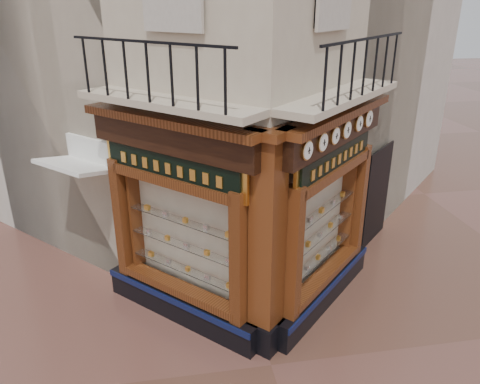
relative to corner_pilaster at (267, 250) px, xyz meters
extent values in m
plane|color=#543327|center=(0.00, -0.50, -1.95)|extent=(80.00, 80.00, 0.00)
cube|color=#BDB2A5|center=(-2.47, 8.13, 3.55)|extent=(11.31, 11.31, 11.00)
cube|color=#BDB2A5|center=(2.47, 8.13, 3.55)|extent=(11.31, 11.31, 11.00)
cube|color=black|center=(-1.44, 1.04, -1.67)|extent=(2.72, 2.72, 0.55)
cube|color=#0B1238|center=(-1.57, 0.91, -1.46)|extent=(2.50, 2.50, 0.12)
cube|color=#3B1B0A|center=(-0.45, 0.05, -0.17)|extent=(0.37, 0.37, 2.45)
cube|color=#3B1B0A|center=(-2.43, 2.03, -0.17)|extent=(0.37, 0.37, 2.45)
cube|color=#F3E7B8|center=(-1.20, 1.27, -0.20)|extent=(1.80, 1.80, 2.10)
cube|color=black|center=(-1.42, 1.05, 1.65)|extent=(2.69, 2.69, 0.50)
cube|color=#3B1B0A|center=(-1.47, 1.00, 1.96)|extent=(2.86, 2.86, 0.14)
cube|color=black|center=(1.44, 1.04, -1.67)|extent=(2.72, 2.72, 0.55)
cube|color=#0B1238|center=(1.57, 0.91, -1.46)|extent=(2.50, 2.50, 0.12)
cube|color=#3B1B0A|center=(0.45, 0.05, -0.17)|extent=(0.37, 0.37, 2.45)
cube|color=#3B1B0A|center=(2.43, 2.03, -0.17)|extent=(0.37, 0.37, 2.45)
cube|color=#F3E7B8|center=(1.20, 1.27, -0.20)|extent=(1.80, 1.80, 2.10)
cube|color=black|center=(1.42, 1.05, 1.65)|extent=(2.69, 2.69, 0.50)
cube|color=#3B1B0A|center=(1.47, 1.00, 1.96)|extent=(2.86, 2.86, 0.14)
cube|color=black|center=(0.00, 0.00, -1.67)|extent=(0.78, 0.78, 0.55)
cube|color=#3B1B0A|center=(0.00, 0.00, 0.25)|extent=(0.64, 0.64, 3.50)
cube|color=#3B1B0A|center=(0.00, 0.00, 1.96)|extent=(0.85, 0.85, 0.14)
cube|color=#BCAD92|center=(-1.48, 0.99, 2.25)|extent=(2.97, 2.97, 0.12)
cube|color=black|center=(-1.72, 0.76, 3.20)|extent=(2.36, 2.36, 0.04)
cube|color=#BCAD92|center=(1.48, 0.99, 2.25)|extent=(2.97, 2.97, 0.12)
cube|color=black|center=(1.72, 0.76, 3.20)|extent=(2.36, 2.36, 0.04)
cylinder|color=#B7843D|center=(0.56, -0.03, 1.67)|extent=(0.26, 0.26, 0.32)
cylinder|color=white|center=(0.59, -0.05, 1.67)|extent=(0.21, 0.21, 0.27)
cube|color=black|center=(0.60, -0.06, 1.67)|extent=(0.02, 0.02, 0.11)
cube|color=black|center=(0.60, -0.06, 1.67)|extent=(0.06, 0.06, 0.01)
cylinder|color=#B7843D|center=(0.93, 0.34, 1.67)|extent=(0.26, 0.26, 0.32)
cylinder|color=white|center=(0.95, 0.32, 1.67)|extent=(0.21, 0.21, 0.28)
cube|color=black|center=(0.97, 0.31, 1.67)|extent=(0.02, 0.02, 0.11)
cube|color=black|center=(0.97, 0.31, 1.67)|extent=(0.07, 0.07, 0.01)
cylinder|color=#B7843D|center=(1.26, 0.67, 1.67)|extent=(0.25, 0.25, 0.31)
cylinder|color=white|center=(1.28, 0.65, 1.67)|extent=(0.20, 0.20, 0.27)
cube|color=black|center=(1.29, 0.64, 1.67)|extent=(0.02, 0.02, 0.10)
cube|color=black|center=(1.29, 0.64, 1.67)|extent=(0.06, 0.06, 0.01)
cylinder|color=#B7843D|center=(1.60, 1.00, 1.67)|extent=(0.27, 0.27, 0.33)
cylinder|color=white|center=(1.62, 0.98, 1.67)|extent=(0.21, 0.21, 0.28)
cube|color=black|center=(1.63, 0.97, 1.67)|extent=(0.02, 0.02, 0.11)
cube|color=black|center=(1.63, 0.97, 1.67)|extent=(0.07, 0.07, 0.01)
cylinder|color=#B7843D|center=(1.99, 1.39, 1.67)|extent=(0.26, 0.26, 0.31)
cylinder|color=white|center=(2.01, 1.37, 1.67)|extent=(0.21, 0.21, 0.27)
cube|color=black|center=(2.02, 1.36, 1.67)|extent=(0.02, 0.02, 0.10)
cube|color=black|center=(2.02, 1.36, 1.67)|extent=(0.06, 0.06, 0.01)
cylinder|color=#B7843D|center=(2.33, 1.73, 1.67)|extent=(0.28, 0.28, 0.34)
cylinder|color=white|center=(2.35, 1.71, 1.67)|extent=(0.22, 0.22, 0.30)
cube|color=black|center=(2.36, 1.70, 1.67)|extent=(0.02, 0.02, 0.11)
cube|color=black|center=(2.36, 1.70, 1.67)|extent=(0.07, 0.07, 0.01)
cube|color=#F1B447|center=(-1.45, 1.03, 1.15)|extent=(2.27, 2.27, 0.61)
cube|color=black|center=(-1.48, 1.00, 1.15)|extent=(2.12, 2.12, 0.46)
cube|color=#F1B447|center=(1.45, 1.03, 1.15)|extent=(2.13, 2.13, 0.57)
cube|color=black|center=(1.48, 1.00, 1.15)|extent=(1.98, 1.98, 0.43)
camera|label=1|loc=(-1.56, -6.50, 3.77)|focal=35.00mm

